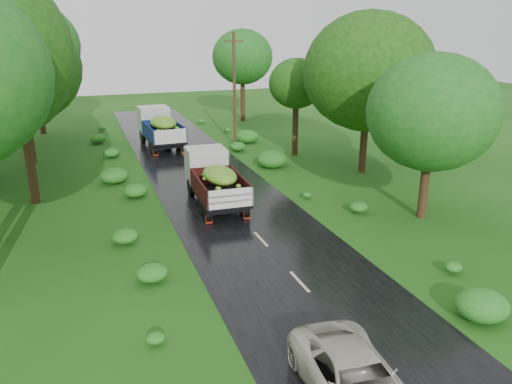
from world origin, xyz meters
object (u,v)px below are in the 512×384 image
car (356,382)px  truck_near (214,177)px  utility_pole (234,89)px  truck_far (159,126)px

car → truck_near: bearing=92.1°
truck_near → utility_pole: size_ratio=0.73×
truck_near → utility_pole: 13.35m
truck_far → car: (-0.14, -29.04, -0.91)m
truck_near → utility_pole: (4.91, 12.08, 2.86)m
truck_far → utility_pole: utility_pole is taller
truck_near → car: (-0.62, -15.11, -0.77)m
truck_far → utility_pole: (5.39, -1.85, 2.73)m
car → utility_pole: 27.98m
truck_far → car: bearing=-93.3°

